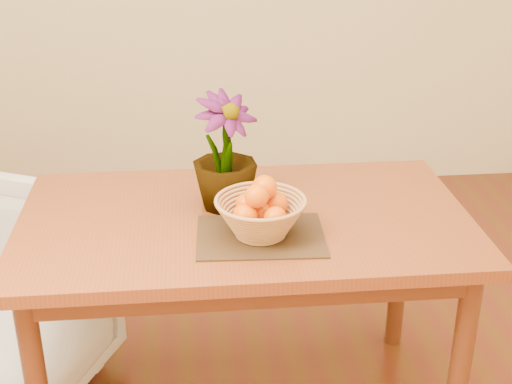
{
  "coord_description": "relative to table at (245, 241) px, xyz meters",
  "views": [
    {
      "loc": [
        -0.16,
        -1.68,
        1.73
      ],
      "look_at": [
        0.02,
        0.19,
        0.88
      ],
      "focal_mm": 50.0,
      "sensor_mm": 36.0,
      "label": 1
    }
  ],
  "objects": [
    {
      "name": "orange_pile",
      "position": [
        0.03,
        -0.14,
        0.19
      ],
      "size": [
        0.17,
        0.16,
        0.13
      ],
      "rotation": [
        0.0,
        0.0,
        0.04
      ],
      "color": "#F36203",
      "rests_on": "wicker_basket"
    },
    {
      "name": "wicker_basket",
      "position": [
        0.03,
        -0.14,
        0.15
      ],
      "size": [
        0.27,
        0.27,
        0.11
      ],
      "color": "#B5864B",
      "rests_on": "placemat"
    },
    {
      "name": "table",
      "position": [
        0.0,
        0.0,
        0.0
      ],
      "size": [
        1.4,
        0.8,
        0.75
      ],
      "color": "maroon",
      "rests_on": "floor"
    },
    {
      "name": "placemat",
      "position": [
        0.03,
        -0.14,
        0.09
      ],
      "size": [
        0.39,
        0.3,
        0.01
      ],
      "primitive_type": "cube",
      "rotation": [
        0.0,
        0.0,
        -0.05
      ],
      "color": "#3C2716",
      "rests_on": "table"
    },
    {
      "name": "potted_plant",
      "position": [
        -0.05,
        0.08,
        0.27
      ],
      "size": [
        0.29,
        0.29,
        0.37
      ],
      "primitive_type": "imported",
      "rotation": [
        0.0,
        0.0,
        0.62
      ],
      "color": "#194313",
      "rests_on": "table"
    }
  ]
}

